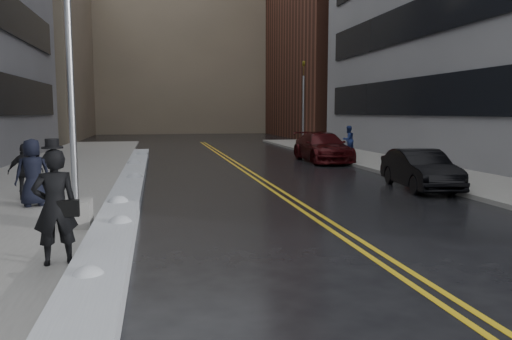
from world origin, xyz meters
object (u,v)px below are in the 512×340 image
lamppost (72,119)px  pedestrian_east (348,140)px  fire_hydrant (409,162)px  car_black (420,169)px  pedestrian_d (26,172)px  pedestrian_c (33,172)px  car_maroon (323,147)px  traffic_signal (303,101)px  pedestrian_fedora (55,207)px

lamppost → pedestrian_east: bearing=52.5°
fire_hydrant → car_black: size_ratio=0.17×
pedestrian_d → car_black: bearing=176.3°
fire_hydrant → lamppost: bearing=-147.0°
pedestrian_c → car_maroon: size_ratio=0.34×
traffic_signal → car_black: traffic_signal is taller
fire_hydrant → traffic_signal: 14.30m
pedestrian_c → car_black: pedestrian_c is taller
pedestrian_d → car_maroon: 16.32m
fire_hydrant → pedestrian_c: 14.76m
pedestrian_east → car_maroon: (-2.63, -2.91, -0.21)m
pedestrian_c → car_maroon: (12.13, 11.50, -0.28)m
pedestrian_c → pedestrian_east: (14.77, 14.41, -0.07)m
car_maroon → fire_hydrant: bearing=-74.5°
traffic_signal → pedestrian_c: bearing=-124.8°
pedestrian_east → fire_hydrant: bearing=63.6°
lamppost → pedestrian_d: (-1.96, 3.95, -1.57)m
lamppost → pedestrian_fedora: lamppost is taller
pedestrian_d → traffic_signal: bearing=-133.1°
pedestrian_fedora → pedestrian_d: size_ratio=1.19×
pedestrian_fedora → pedestrian_c: bearing=-89.9°
lamppost → fire_hydrant: (12.30, 8.00, -1.98)m
traffic_signal → pedestrian_c: (-13.31, -19.16, -2.34)m
pedestrian_d → car_maroon: size_ratio=0.30×
traffic_signal → pedestrian_fedora: size_ratio=3.08×
pedestrian_fedora → car_maroon: size_ratio=0.36×
fire_hydrant → car_maroon: car_maroon is taller
pedestrian_d → fire_hydrant: bearing=-169.9°
pedestrian_c → traffic_signal: bearing=-148.2°
fire_hydrant → pedestrian_east: size_ratio=0.43×
fire_hydrant → car_maroon: size_ratio=0.13×
pedestrian_d → pedestrian_east: 20.21m
lamppost → traffic_signal: size_ratio=1.27×
pedestrian_fedora → car_black: (10.70, 7.17, -0.43)m
pedestrian_c → pedestrian_east: 20.63m
pedestrian_d → pedestrian_east: (15.21, 13.30, 0.03)m
fire_hydrant → car_maroon: bearing=104.9°
pedestrian_east → car_maroon: pedestrian_east is taller
pedestrian_fedora → car_maroon: bearing=-137.5°
lamppost → car_maroon: bearing=53.5°
pedestrian_fedora → car_maroon: pedestrian_fedora is taller
pedestrian_c → pedestrian_d: pedestrian_c is taller
fire_hydrant → pedestrian_d: bearing=-164.1°
pedestrian_c → pedestrian_d: bearing=-91.5°
traffic_signal → car_black: 17.83m
car_maroon → lamppost: bearing=-125.8°
pedestrian_fedora → car_black: 12.89m
fire_hydrant → pedestrian_east: 9.31m
traffic_signal → pedestrian_east: bearing=-73.0°
pedestrian_c → car_maroon: 16.72m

